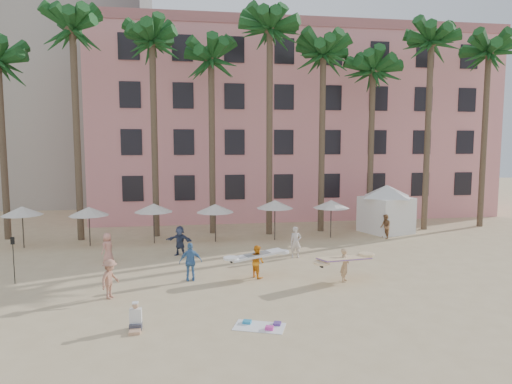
{
  "coord_description": "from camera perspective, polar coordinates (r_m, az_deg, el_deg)",
  "views": [
    {
      "loc": [
        -2.86,
        -17.41,
        6.58
      ],
      "look_at": [
        0.73,
        6.0,
        4.0
      ],
      "focal_mm": 32.0,
      "sensor_mm": 36.0,
      "label": 1
    }
  ],
  "objects": [
    {
      "name": "ground",
      "position": [
        18.83,
        0.58,
        -14.23
      ],
      "size": [
        120.0,
        120.0,
        0.0
      ],
      "primitive_type": "plane",
      "color": "#D1B789",
      "rests_on": "ground"
    },
    {
      "name": "pink_hotel",
      "position": [
        44.54,
        4.11,
        8.02
      ],
      "size": [
        35.0,
        14.0,
        16.0
      ],
      "primitive_type": "cube",
      "color": "pink",
      "rests_on": "ground"
    },
    {
      "name": "palm_row",
      "position": [
        33.21,
        -2.88,
        17.3
      ],
      "size": [
        44.4,
        5.4,
        16.3
      ],
      "color": "brown",
      "rests_on": "ground"
    },
    {
      "name": "umbrella_row",
      "position": [
        30.21,
        -8.91,
        -1.95
      ],
      "size": [
        22.5,
        2.7,
        2.73
      ],
      "color": "#332B23",
      "rests_on": "ground"
    },
    {
      "name": "cabana",
      "position": [
        34.68,
        15.97,
        -1.51
      ],
      "size": [
        5.72,
        5.72,
        3.5
      ],
      "color": "white",
      "rests_on": "ground"
    },
    {
      "name": "beach_towel",
      "position": [
        17.04,
        0.63,
        -16.38
      ],
      "size": [
        2.04,
        1.57,
        0.14
      ],
      "color": "white",
      "rests_on": "ground"
    },
    {
      "name": "carrier_yellow",
      "position": [
        22.24,
        11.04,
        -8.64
      ],
      "size": [
        2.96,
        1.9,
        1.6
      ],
      "color": "tan",
      "rests_on": "ground"
    },
    {
      "name": "carrier_white",
      "position": [
        22.49,
        0.14,
        -8.5
      ],
      "size": [
        2.87,
        1.58,
        1.6
      ],
      "color": "orange",
      "rests_on": "ground"
    },
    {
      "name": "beachgoers",
      "position": [
        25.06,
        -5.46,
        -7.0
      ],
      "size": [
        18.58,
        10.73,
        1.85
      ],
      "color": "#AD745C",
      "rests_on": "ground"
    },
    {
      "name": "paddle",
      "position": [
        24.16,
        -28.07,
        -6.88
      ],
      "size": [
        0.18,
        0.04,
        2.23
      ],
      "color": "black",
      "rests_on": "ground"
    },
    {
      "name": "seated_man",
      "position": [
        17.22,
        -14.83,
        -15.25
      ],
      "size": [
        0.43,
        0.74,
        0.97
      ],
      "color": "#3F3F4C",
      "rests_on": "ground"
    }
  ]
}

